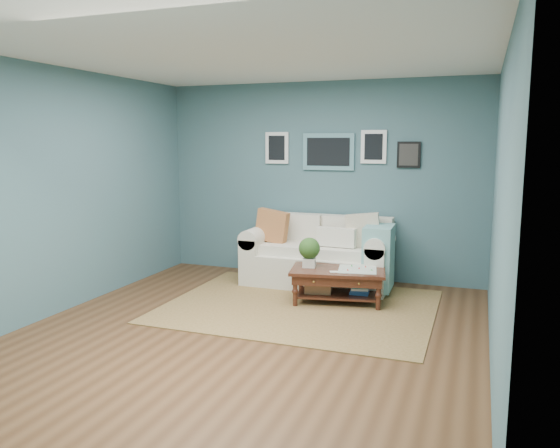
% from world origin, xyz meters
% --- Properties ---
extents(room_shell, '(5.00, 5.02, 2.70)m').
position_xyz_m(room_shell, '(0.01, 0.06, 1.36)').
color(room_shell, brown).
rests_on(room_shell, ground).
extents(area_rug, '(3.01, 2.41, 0.01)m').
position_xyz_m(area_rug, '(0.20, 1.00, 0.01)').
color(area_rug, brown).
rests_on(area_rug, ground).
extents(loveseat, '(1.96, 0.89, 1.01)m').
position_xyz_m(loveseat, '(0.20, 2.03, 0.41)').
color(loveseat, beige).
rests_on(loveseat, ground).
extents(coffee_table, '(1.19, 0.82, 0.76)m').
position_xyz_m(coffee_table, '(0.51, 1.30, 0.34)').
color(coffee_table, '#37160B').
rests_on(coffee_table, ground).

